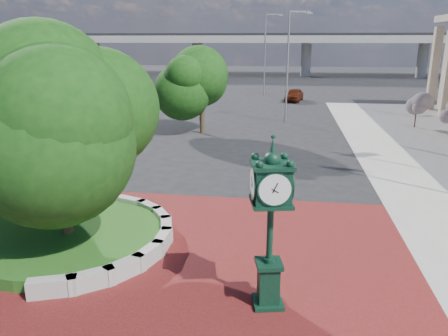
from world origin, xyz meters
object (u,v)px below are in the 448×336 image
parked_car (294,95)px  street_lamp_near (290,59)px  street_lamp_far (267,48)px  post_clock (270,218)px

parked_car → street_lamp_near: street_lamp_near is taller
street_lamp_near → parked_car: bearing=87.2°
parked_car → street_lamp_near: size_ratio=0.47×
street_lamp_near → street_lamp_far: (-2.74, 18.16, 0.44)m
street_lamp_near → street_lamp_far: bearing=98.6°
parked_car → street_lamp_far: bearing=132.7°
street_lamp_near → post_clock: bearing=-90.8°
post_clock → street_lamp_far: 44.25m
street_lamp_far → street_lamp_near: bearing=-81.4°
street_lamp_near → street_lamp_far: size_ratio=0.92×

